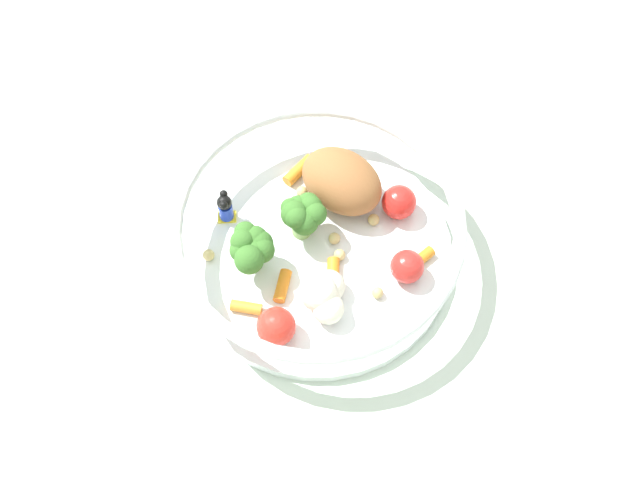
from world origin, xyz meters
name	(u,v)px	position (x,y,z in m)	size (l,w,h in m)	color
ground_plane	(323,253)	(0.00, 0.00, 0.00)	(2.40, 2.40, 0.00)	silver
food_container	(320,238)	(0.00, 0.00, 0.03)	(0.26, 0.26, 0.06)	white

